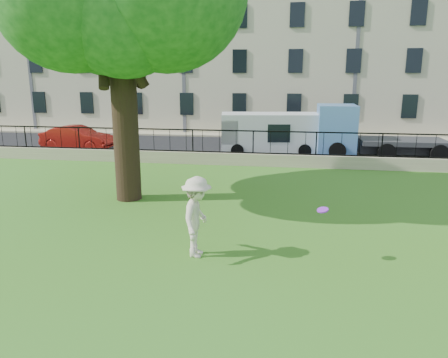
% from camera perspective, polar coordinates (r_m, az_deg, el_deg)
% --- Properties ---
extents(ground, '(120.00, 120.00, 0.00)m').
position_cam_1_polar(ground, '(10.14, -2.35, -12.33)').
color(ground, '#41761C').
rests_on(ground, ground).
extents(retaining_wall, '(50.00, 0.40, 0.60)m').
position_cam_1_polar(retaining_wall, '(21.41, 3.79, 2.56)').
color(retaining_wall, gray).
rests_on(retaining_wall, ground).
extents(iron_railing, '(50.00, 0.05, 1.13)m').
position_cam_1_polar(iron_railing, '(21.26, 3.83, 4.81)').
color(iron_railing, black).
rests_on(iron_railing, retaining_wall).
extents(street, '(60.00, 9.00, 0.01)m').
position_cam_1_polar(street, '(26.07, 4.69, 3.91)').
color(street, black).
rests_on(street, ground).
extents(sidewalk, '(60.00, 1.40, 0.12)m').
position_cam_1_polar(sidewalk, '(31.19, 5.39, 5.62)').
color(sidewalk, gray).
rests_on(sidewalk, ground).
extents(building_row, '(56.40, 10.40, 13.80)m').
position_cam_1_polar(building_row, '(36.62, 6.21, 17.56)').
color(building_row, '#BEB697').
rests_on(building_row, ground).
extents(man, '(0.79, 1.33, 2.02)m').
position_cam_1_polar(man, '(10.74, -3.55, -4.98)').
color(man, beige).
rests_on(man, ground).
extents(frisbee, '(0.31, 0.32, 0.12)m').
position_cam_1_polar(frisbee, '(10.59, 12.77, -3.96)').
color(frisbee, purple).
extents(red_sedan, '(4.36, 1.85, 1.40)m').
position_cam_1_polar(red_sedan, '(27.12, -18.60, 5.10)').
color(red_sedan, '#B21D15').
rests_on(red_sedan, street).
extents(white_van, '(5.58, 2.79, 2.24)m').
position_cam_1_polar(white_van, '(24.58, 5.99, 5.91)').
color(white_van, silver).
rests_on(white_van, street).
extents(blue_truck, '(6.60, 2.42, 2.75)m').
position_cam_1_polar(blue_truck, '(24.97, 19.66, 5.90)').
color(blue_truck, '#507DBB').
rests_on(blue_truck, street).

